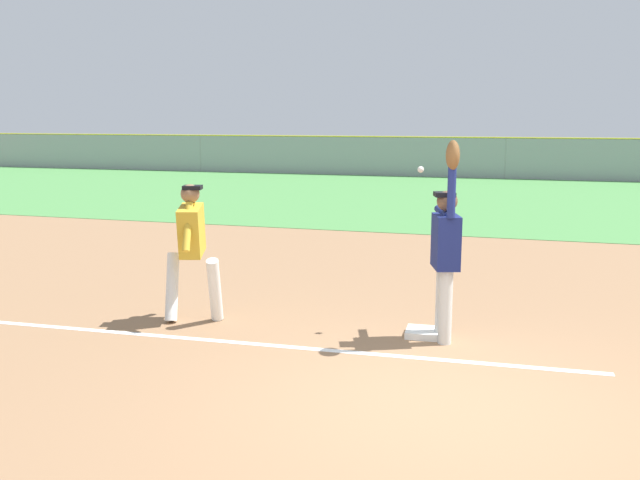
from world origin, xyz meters
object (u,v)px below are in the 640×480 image
Objects in this scene: fielder at (446,245)px; baseball at (421,169)px; first_base at (423,333)px; parked_car_tan at (389,155)px; parked_car_green at (504,157)px; runner at (192,243)px; parked_car_red at (615,159)px.

fielder is 0.94m from baseball.
baseball is (-0.10, 0.24, 1.88)m from first_base.
parked_car_tan reaches higher than first_base.
first_base is at bearing -95.27° from parked_car_green.
parked_car_tan is at bearing 101.48° from first_base.
parked_car_tan is 0.97× the size of parked_car_green.
fielder reaches higher than parked_car_tan.
fielder is 26.34m from parked_car_tan.
runner is 25.98m from parked_car_tan.
first_base is at bearing -77.73° from parked_car_tan.
first_base is 0.17× the size of fielder.
parked_car_green is at bearing 167.48° from parked_car_red.
parked_car_tan is 5.45m from parked_car_green.
runner is 23.24× the size of baseball.
runner is at bearing -175.56° from first_base.
runner is 0.38× the size of parked_car_green.
parked_car_tan is at bearing 101.35° from baseball.
baseball is (2.72, 0.46, 0.93)m from runner.
first_base is 1.11m from fielder.
parked_car_green is at bearing 89.23° from baseball.
first_base is 0.09× the size of parked_car_tan.
parked_car_green is (3.06, 26.15, -0.32)m from runner.
first_base is 26.17m from parked_car_tan.
parked_car_tan is (-5.21, 25.64, 0.63)m from first_base.
first_base is at bearing -11.70° from runner.
parked_car_tan is at bearing 79.13° from runner.
parked_car_tan is (-2.39, 25.86, -0.32)m from runner.
baseball is at bearing -106.32° from parked_car_red.
fielder reaches higher than first_base.
baseball is 0.02× the size of parked_car_green.
baseball is at bearing -61.92° from fielder.
fielder is 25.84m from parked_car_red.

